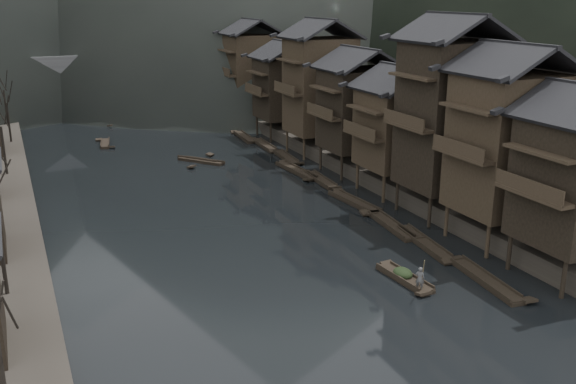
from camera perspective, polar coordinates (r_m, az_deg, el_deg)
water at (r=44.26m, az=0.01°, el=-7.20°), size 300.00×300.00×0.00m
right_bank at (r=94.02m, az=9.76°, el=6.35°), size 40.00×200.00×1.80m
stilt_houses at (r=65.88m, az=7.15°, el=9.02°), size 9.00×67.60×17.07m
bare_trees at (r=62.23m, az=-24.11°, el=4.64°), size 3.71×73.34×7.42m
moored_sampans at (r=63.56m, az=3.41°, el=0.68°), size 3.04×55.58×0.47m
midriver_boats at (r=92.51m, az=-12.99°, el=5.54°), size 12.30×49.78×0.45m
stone_bridge at (r=110.84m, az=-15.46°, el=9.83°), size 40.00×6.00×9.00m
hero_sampan at (r=43.74m, az=10.31°, el=-7.52°), size 1.52×5.47×0.44m
cargo_heap at (r=43.69m, az=10.19°, el=-6.69°), size 1.19×1.56×0.72m
boatman at (r=41.84m, az=11.66°, el=-7.24°), size 0.68×0.67×1.59m
bamboo_pole at (r=41.08m, az=12.08°, el=-4.34°), size 1.48×2.12×2.91m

